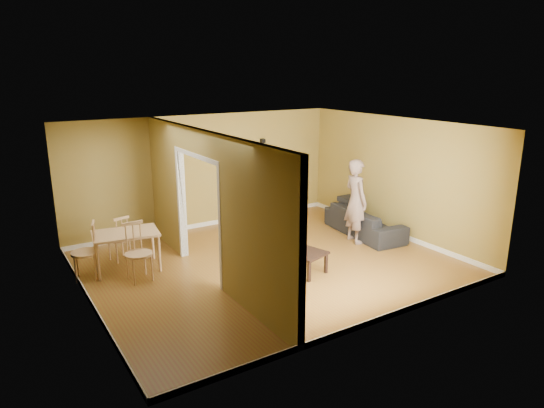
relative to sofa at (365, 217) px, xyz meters
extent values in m
plane|color=olive|center=(-2.70, -0.32, -0.39)|extent=(6.50, 6.50, 0.00)
plane|color=white|center=(-2.70, -0.32, 2.21)|extent=(6.50, 6.50, 0.00)
plane|color=olive|center=(-2.70, 2.43, 0.91)|extent=(6.50, 0.00, 6.50)
plane|color=olive|center=(-2.70, -3.07, 0.91)|extent=(6.50, 0.00, 6.50)
plane|color=olive|center=(-5.95, -0.32, 0.91)|extent=(0.00, 5.50, 5.50)
plane|color=olive|center=(0.55, -0.32, 0.91)|extent=(0.00, 5.50, 5.50)
cube|color=black|center=(-1.20, 2.37, 1.51)|extent=(0.10, 0.10, 0.10)
imported|color=#23242A|center=(0.00, 0.00, 0.00)|extent=(2.16, 1.10, 0.79)
imported|color=slate|center=(-0.49, -0.23, 0.65)|extent=(0.84, 0.70, 2.10)
cube|color=white|center=(-2.21, 2.24, 0.49)|extent=(0.02, 0.33, 1.77)
cube|color=white|center=(-1.48, 2.24, 0.49)|extent=(0.02, 0.33, 1.77)
cube|color=white|center=(-1.85, 2.39, 0.49)|extent=(0.75, 0.02, 1.77)
cube|color=white|center=(-1.85, 2.24, -0.37)|extent=(0.71, 0.33, 0.02)
cube|color=white|center=(-1.85, 2.24, -0.03)|extent=(0.71, 0.33, 0.02)
cube|color=white|center=(-1.85, 2.24, 0.32)|extent=(0.71, 0.33, 0.02)
cube|color=white|center=(-1.85, 2.24, 0.67)|extent=(0.71, 0.33, 0.02)
cube|color=white|center=(-1.85, 2.24, 1.01)|extent=(0.71, 0.33, 0.02)
cube|color=white|center=(-1.85, 2.24, 1.36)|extent=(0.71, 0.33, 0.02)
cube|color=navy|center=(-1.83, 2.24, 0.09)|extent=(0.40, 0.26, 0.21)
cube|color=navy|center=(-1.81, 2.24, 0.78)|extent=(0.40, 0.26, 0.20)
cube|color=navy|center=(-1.87, 2.24, 1.03)|extent=(0.46, 0.30, 0.23)
cube|color=black|center=(-2.36, -1.06, -0.01)|extent=(0.61, 0.61, 0.04)
cube|color=black|center=(-2.62, -1.31, -0.21)|extent=(0.05, 0.05, 0.37)
cube|color=black|center=(-2.11, -1.31, -0.21)|extent=(0.05, 0.05, 0.37)
cube|color=black|center=(-2.62, -0.81, -0.21)|extent=(0.05, 0.05, 0.37)
cube|color=black|center=(-2.11, -0.81, -0.21)|extent=(0.05, 0.05, 0.37)
cube|color=white|center=(-2.49, -0.99, 0.03)|extent=(0.16, 0.04, 0.03)
cube|color=#D8AD80|center=(-5.04, 0.84, 0.30)|extent=(1.15, 0.76, 0.04)
cylinder|color=#D8AD80|center=(-5.56, 0.51, -0.06)|extent=(0.05, 0.05, 0.68)
cylinder|color=#D8AD80|center=(-4.51, 0.51, -0.06)|extent=(0.05, 0.05, 0.68)
cylinder|color=#D8AD80|center=(-5.56, 1.18, -0.06)|extent=(0.05, 0.05, 0.68)
cylinder|color=#D8AD80|center=(-4.51, 1.18, -0.06)|extent=(0.05, 0.05, 0.68)
camera|label=1|loc=(-7.20, -7.60, 3.16)|focal=32.00mm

